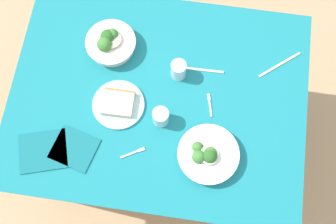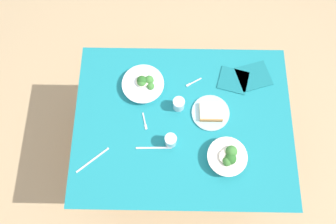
# 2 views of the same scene
# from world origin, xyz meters

# --- Properties ---
(ground_plane) EXTENTS (6.00, 6.00, 0.00)m
(ground_plane) POSITION_xyz_m (0.00, 0.00, 0.00)
(ground_plane) COLOR tan
(dining_table) EXTENTS (1.25, 0.96, 0.71)m
(dining_table) POSITION_xyz_m (0.00, 0.00, 0.60)
(dining_table) COLOR #197A84
(dining_table) RESTS_ON ground_plane
(broccoli_bowl_far) EXTENTS (0.25, 0.25, 0.09)m
(broccoli_bowl_far) POSITION_xyz_m (-0.23, 0.22, 0.74)
(broccoli_bowl_far) COLOR white
(broccoli_bowl_far) RESTS_ON dining_table
(broccoli_bowl_near) EXTENTS (0.22, 0.22, 0.10)m
(broccoli_bowl_near) POSITION_xyz_m (0.24, -0.20, 0.75)
(broccoli_bowl_near) COLOR silver
(broccoli_bowl_near) RESTS_ON dining_table
(bread_side_plate) EXTENTS (0.22, 0.22, 0.04)m
(bread_side_plate) POSITION_xyz_m (0.16, 0.06, 0.72)
(bread_side_plate) COLOR #99C6D1
(bread_side_plate) RESTS_ON dining_table
(water_glass_center) EXTENTS (0.07, 0.07, 0.08)m
(water_glass_center) POSITION_xyz_m (-0.03, 0.10, 0.75)
(water_glass_center) COLOR silver
(water_glass_center) RESTS_ON dining_table
(water_glass_side) EXTENTS (0.07, 0.07, 0.09)m
(water_glass_side) POSITION_xyz_m (-0.07, -0.12, 0.76)
(water_glass_side) COLOR silver
(water_glass_side) RESTS_ON dining_table
(fork_by_far_bowl) EXTENTS (0.10, 0.06, 0.00)m
(fork_by_far_bowl) POSITION_xyz_m (0.06, 0.25, 0.71)
(fork_by_far_bowl) COLOR #B7B7BC
(fork_by_far_bowl) RESTS_ON dining_table
(fork_by_near_bowl) EXTENTS (0.03, 0.10, 0.00)m
(fork_by_near_bowl) POSITION_xyz_m (-0.22, 0.00, 0.71)
(fork_by_near_bowl) COLOR #B7B7BC
(fork_by_near_bowl) RESTS_ON dining_table
(table_knife_left) EXTENTS (0.20, 0.02, 0.00)m
(table_knife_left) POSITION_xyz_m (-0.16, -0.15, 0.71)
(table_knife_left) COLOR #B7B7BC
(table_knife_left) RESTS_ON dining_table
(table_knife_right) EXTENTS (0.17, 0.14, 0.00)m
(table_knife_right) POSITION_xyz_m (-0.50, -0.22, 0.71)
(table_knife_right) COLOR #B7B7BC
(table_knife_right) RESTS_ON dining_table
(napkin_folded_upper) EXTENTS (0.23, 0.21, 0.01)m
(napkin_folded_upper) POSITION_xyz_m (0.42, 0.30, 0.71)
(napkin_folded_upper) COLOR #156870
(napkin_folded_upper) RESTS_ON dining_table
(napkin_folded_lower) EXTENTS (0.20, 0.19, 0.01)m
(napkin_folded_lower) POSITION_xyz_m (0.30, 0.27, 0.71)
(napkin_folded_lower) COLOR #156870
(napkin_folded_lower) RESTS_ON dining_table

